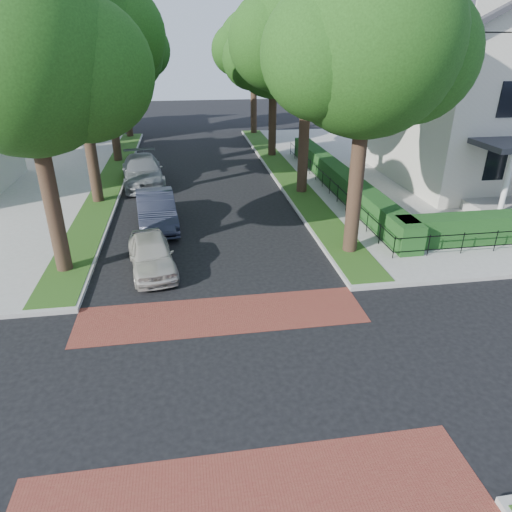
{
  "coord_description": "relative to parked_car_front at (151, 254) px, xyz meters",
  "views": [
    {
      "loc": [
        -0.81,
        -8.98,
        7.85
      ],
      "look_at": [
        1.21,
        4.0,
        1.6
      ],
      "focal_mm": 32.0,
      "sensor_mm": 36.0,
      "label": 1
    }
  ],
  "objects": [
    {
      "name": "tree_left_far",
      "position": [
        -3.1,
        17.51,
        6.46
      ],
      "size": [
        7.0,
        6.02,
        9.86
      ],
      "color": "black",
      "rests_on": "sidewalk_nw"
    },
    {
      "name": "tree_right_back",
      "position": [
        7.9,
        26.52,
        6.6
      ],
      "size": [
        7.5,
        6.45,
        10.2
      ],
      "color": "black",
      "rests_on": "sidewalk_ne"
    },
    {
      "name": "hedge_main_road",
      "position": [
        10.0,
        8.29,
        0.09
      ],
      "size": [
        1.0,
        18.0,
        1.2
      ],
      "primitive_type": "cube",
      "color": "#164016",
      "rests_on": "sidewalk_ne"
    },
    {
      "name": "parked_car_front",
      "position": [
        0.0,
        0.0,
        0.0
      ],
      "size": [
        2.16,
        4.08,
        1.32
      ],
      "primitive_type": "imported",
      "rotation": [
        0.0,
        0.0,
        0.16
      ],
      "color": "#B2ADA0",
      "rests_on": "ground"
    },
    {
      "name": "ground",
      "position": [
        2.3,
        -6.71,
        -0.66
      ],
      "size": [
        120.0,
        120.0,
        0.0
      ],
      "primitive_type": "plane",
      "color": "black",
      "rests_on": "ground"
    },
    {
      "name": "tree_right_far",
      "position": [
        7.9,
        17.51,
        6.24
      ],
      "size": [
        7.25,
        6.23,
        9.74
      ],
      "color": "black",
      "rests_on": "sidewalk_ne"
    },
    {
      "name": "tree_right_near",
      "position": [
        7.9,
        0.53,
        6.96
      ],
      "size": [
        7.75,
        6.67,
        10.66
      ],
      "color": "black",
      "rests_on": "sidewalk_ne"
    },
    {
      "name": "parked_car_rear",
      "position": [
        -1.07,
        11.54,
        0.16
      ],
      "size": [
        2.96,
        5.88,
        1.64
      ],
      "primitive_type": "imported",
      "rotation": [
        0.0,
        0.0,
        0.12
      ],
      "color": "slate",
      "rests_on": "ground"
    },
    {
      "name": "crosswalk_near",
      "position": [
        2.3,
        -9.91,
        -0.66
      ],
      "size": [
        9.0,
        2.2,
        0.01
      ],
      "primitive_type": "cube",
      "color": "maroon",
      "rests_on": "ground"
    },
    {
      "name": "sidewalk_ne",
      "position": [
        21.8,
        12.29,
        -0.59
      ],
      "size": [
        30.0,
        30.0,
        0.15
      ],
      "primitive_type": "cube",
      "color": "gray",
      "rests_on": "ground"
    },
    {
      "name": "tree_right_mid",
      "position": [
        7.91,
        8.54,
        7.33
      ],
      "size": [
        8.25,
        7.09,
        11.22
      ],
      "color": "black",
      "rests_on": "sidewalk_ne"
    },
    {
      "name": "grass_strip_nw",
      "position": [
        -3.1,
        12.39,
        -0.5
      ],
      "size": [
        1.6,
        29.8,
        0.02
      ],
      "primitive_type": "cube",
      "color": "#244313",
      "rests_on": "sidewalk_nw"
    },
    {
      "name": "tree_left_back",
      "position": [
        -3.1,
        26.53,
        6.75
      ],
      "size": [
        7.75,
        6.66,
        10.44
      ],
      "color": "black",
      "rests_on": "sidewalk_nw"
    },
    {
      "name": "parked_car_middle",
      "position": [
        0.0,
        4.55,
        0.13
      ],
      "size": [
        2.17,
        4.93,
        1.57
      ],
      "primitive_type": "imported",
      "rotation": [
        0.0,
        0.0,
        0.11
      ],
      "color": "#222534",
      "rests_on": "ground"
    },
    {
      "name": "crosswalk_far",
      "position": [
        2.3,
        -3.51,
        -0.66
      ],
      "size": [
        9.0,
        2.2,
        0.01
      ],
      "primitive_type": "cube",
      "color": "maroon",
      "rests_on": "ground"
    },
    {
      "name": "tree_left_near",
      "position": [
        -3.1,
        0.52,
        6.6
      ],
      "size": [
        7.5,
        6.45,
        10.2
      ],
      "color": "black",
      "rests_on": "sidewalk_nw"
    },
    {
      "name": "tree_left_mid",
      "position": [
        -3.09,
        8.53,
        7.68
      ],
      "size": [
        8.0,
        6.88,
        11.48
      ],
      "color": "black",
      "rests_on": "sidewalk_nw"
    },
    {
      "name": "grass_strip_ne",
      "position": [
        7.7,
        12.39,
        -0.5
      ],
      "size": [
        1.6,
        29.8,
        0.02
      ],
      "primitive_type": "cube",
      "color": "#244313",
      "rests_on": "sidewalk_ne"
    },
    {
      "name": "fence_main_road",
      "position": [
        9.2,
        8.29,
        -0.06
      ],
      "size": [
        0.06,
        18.0,
        0.9
      ],
      "primitive_type": null,
      "color": "black",
      "rests_on": "sidewalk_ne"
    },
    {
      "name": "house_victorian",
      "position": [
        19.81,
        9.21,
        5.36
      ],
      "size": [
        13.0,
        13.05,
        12.48
      ],
      "color": "beige",
      "rests_on": "sidewalk_ne"
    }
  ]
}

